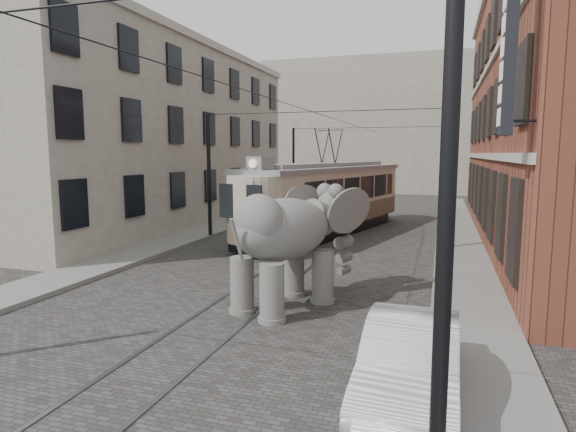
% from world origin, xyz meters
% --- Properties ---
extents(ground, '(120.00, 120.00, 0.00)m').
position_xyz_m(ground, '(0.00, 0.00, 0.00)').
color(ground, '#45423F').
extents(tram_rails, '(1.54, 80.00, 0.02)m').
position_xyz_m(tram_rails, '(0.00, 0.00, 0.01)').
color(tram_rails, slate).
rests_on(tram_rails, ground).
extents(sidewalk_right, '(2.00, 60.00, 0.15)m').
position_xyz_m(sidewalk_right, '(6.00, 0.00, 0.07)').
color(sidewalk_right, slate).
rests_on(sidewalk_right, ground).
extents(sidewalk_left, '(2.00, 60.00, 0.15)m').
position_xyz_m(sidewalk_left, '(-6.50, 0.00, 0.07)').
color(sidewalk_left, slate).
rests_on(sidewalk_left, ground).
extents(stucco_building, '(7.00, 24.00, 10.00)m').
position_xyz_m(stucco_building, '(-11.00, 10.00, 5.00)').
color(stucco_building, gray).
rests_on(stucco_building, ground).
extents(distant_block, '(28.00, 10.00, 14.00)m').
position_xyz_m(distant_block, '(0.00, 40.00, 7.00)').
color(distant_block, gray).
rests_on(distant_block, ground).
extents(catenary, '(11.00, 30.20, 6.00)m').
position_xyz_m(catenary, '(-0.20, 5.00, 3.00)').
color(catenary, black).
rests_on(catenary, ground).
extents(tram, '(5.99, 13.68, 5.32)m').
position_xyz_m(tram, '(-0.34, 8.82, 2.66)').
color(tram, '#BEB199').
rests_on(tram, ground).
extents(elephant, '(4.81, 6.07, 3.27)m').
position_xyz_m(elephant, '(1.21, -3.21, 1.64)').
color(elephant, slate).
rests_on(elephant, ground).
extents(parked_car, '(1.55, 4.28, 1.41)m').
position_xyz_m(parked_car, '(4.77, -7.40, 0.70)').
color(parked_car, silver).
rests_on(parked_car, ground).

